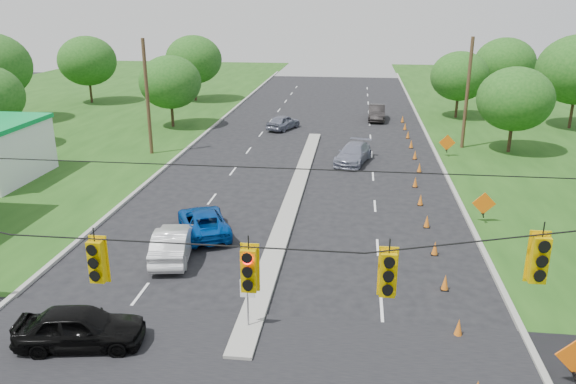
# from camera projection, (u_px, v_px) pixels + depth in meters

# --- Properties ---
(curb_left) EXTENTS (0.25, 110.00, 0.16)m
(curb_left) POSITION_uv_depth(u_px,v_px,m) (181.00, 155.00, 44.70)
(curb_left) COLOR gray
(curb_left) RESTS_ON ground
(curb_right) EXTENTS (0.25, 110.00, 0.16)m
(curb_right) POSITION_uv_depth(u_px,v_px,m) (440.00, 163.00, 42.35)
(curb_right) COLOR gray
(curb_right) RESTS_ON ground
(median) EXTENTS (1.00, 34.00, 0.18)m
(median) POSITION_uv_depth(u_px,v_px,m) (294.00, 197.00, 35.07)
(median) COLOR gray
(median) RESTS_ON ground
(median_sign) EXTENTS (0.55, 0.06, 2.05)m
(median_sign) POSITION_uv_depth(u_px,v_px,m) (248.00, 294.00, 20.51)
(median_sign) COLOR gray
(median_sign) RESTS_ON ground
(signal_span) EXTENTS (25.60, 0.32, 9.00)m
(signal_span) POSITION_uv_depth(u_px,v_px,m) (183.00, 309.00, 12.81)
(signal_span) COLOR #422D1C
(signal_span) RESTS_ON ground
(utility_pole_far_left) EXTENTS (0.28, 0.28, 9.00)m
(utility_pole_far_left) POSITION_uv_depth(u_px,v_px,m) (147.00, 98.00, 43.53)
(utility_pole_far_left) COLOR #422D1C
(utility_pole_far_left) RESTS_ON ground
(utility_pole_far_right) EXTENTS (0.28, 0.28, 9.00)m
(utility_pole_far_right) POSITION_uv_depth(u_px,v_px,m) (467.00, 94.00, 45.31)
(utility_pole_far_right) COLOR #422D1C
(utility_pole_far_right) RESTS_ON ground
(cone_1) EXTENTS (0.32, 0.32, 0.70)m
(cone_1) POSITION_uv_depth(u_px,v_px,m) (459.00, 328.00, 20.44)
(cone_1) COLOR orange
(cone_1) RESTS_ON ground
(cone_2) EXTENTS (0.32, 0.32, 0.70)m
(cone_2) POSITION_uv_depth(u_px,v_px,m) (445.00, 282.00, 23.73)
(cone_2) COLOR orange
(cone_2) RESTS_ON ground
(cone_3) EXTENTS (0.32, 0.32, 0.70)m
(cone_3) POSITION_uv_depth(u_px,v_px,m) (435.00, 248.00, 27.02)
(cone_3) COLOR orange
(cone_3) RESTS_ON ground
(cone_4) EXTENTS (0.32, 0.32, 0.70)m
(cone_4) POSITION_uv_depth(u_px,v_px,m) (427.00, 221.00, 30.30)
(cone_4) COLOR orange
(cone_4) RESTS_ON ground
(cone_5) EXTENTS (0.32, 0.32, 0.70)m
(cone_5) POSITION_uv_depth(u_px,v_px,m) (421.00, 200.00, 33.59)
(cone_5) COLOR orange
(cone_5) RESTS_ON ground
(cone_6) EXTENTS (0.32, 0.32, 0.70)m
(cone_6) POSITION_uv_depth(u_px,v_px,m) (415.00, 182.00, 36.88)
(cone_6) COLOR orange
(cone_6) RESTS_ON ground
(cone_7) EXTENTS (0.32, 0.32, 0.70)m
(cone_7) POSITION_uv_depth(u_px,v_px,m) (419.00, 167.00, 40.10)
(cone_7) COLOR orange
(cone_7) RESTS_ON ground
(cone_8) EXTENTS (0.32, 0.32, 0.70)m
(cone_8) POSITION_uv_depth(u_px,v_px,m) (415.00, 155.00, 43.38)
(cone_8) COLOR orange
(cone_8) RESTS_ON ground
(cone_9) EXTENTS (0.32, 0.32, 0.70)m
(cone_9) POSITION_uv_depth(u_px,v_px,m) (411.00, 144.00, 46.67)
(cone_9) COLOR orange
(cone_9) RESTS_ON ground
(cone_10) EXTENTS (0.32, 0.32, 0.70)m
(cone_10) POSITION_uv_depth(u_px,v_px,m) (408.00, 135.00, 49.96)
(cone_10) COLOR orange
(cone_10) RESTS_ON ground
(cone_11) EXTENTS (0.32, 0.32, 0.70)m
(cone_11) POSITION_uv_depth(u_px,v_px,m) (405.00, 126.00, 53.24)
(cone_11) COLOR orange
(cone_11) RESTS_ON ground
(cone_12) EXTENTS (0.32, 0.32, 0.70)m
(cone_12) POSITION_uv_depth(u_px,v_px,m) (403.00, 119.00, 56.53)
(cone_12) COLOR orange
(cone_12) RESTS_ON ground
(work_sign_0) EXTENTS (1.27, 0.58, 1.37)m
(work_sign_0) POSITION_uv_depth(u_px,v_px,m) (576.00, 358.00, 17.49)
(work_sign_0) COLOR black
(work_sign_0) RESTS_ON ground
(work_sign_1) EXTENTS (1.27, 0.58, 1.37)m
(work_sign_1) POSITION_uv_depth(u_px,v_px,m) (484.00, 204.00, 30.64)
(work_sign_1) COLOR black
(work_sign_1) RESTS_ON ground
(work_sign_2) EXTENTS (1.27, 0.58, 1.37)m
(work_sign_2) POSITION_uv_depth(u_px,v_px,m) (447.00, 143.00, 43.79)
(work_sign_2) COLOR black
(work_sign_2) RESTS_ON ground
(tree_4) EXTENTS (6.72, 6.72, 7.84)m
(tree_4) POSITION_uv_depth(u_px,v_px,m) (87.00, 61.00, 65.85)
(tree_4) COLOR black
(tree_4) RESTS_ON ground
(tree_5) EXTENTS (5.88, 5.88, 6.86)m
(tree_5) POSITION_uv_depth(u_px,v_px,m) (170.00, 82.00, 53.15)
(tree_5) COLOR black
(tree_5) RESTS_ON ground
(tree_6) EXTENTS (6.72, 6.72, 7.84)m
(tree_6) POSITION_uv_depth(u_px,v_px,m) (194.00, 60.00, 67.27)
(tree_6) COLOR black
(tree_6) RESTS_ON ground
(tree_9) EXTENTS (5.88, 5.88, 6.86)m
(tree_9) POSITION_uv_depth(u_px,v_px,m) (515.00, 99.00, 44.01)
(tree_9) COLOR black
(tree_9) RESTS_ON ground
(tree_11) EXTENTS (6.72, 6.72, 7.84)m
(tree_11) POSITION_uv_depth(u_px,v_px,m) (505.00, 64.00, 63.07)
(tree_11) COLOR black
(tree_11) RESTS_ON ground
(tree_12) EXTENTS (5.88, 5.88, 6.86)m
(tree_12) POSITION_uv_depth(u_px,v_px,m) (460.00, 76.00, 57.40)
(tree_12) COLOR black
(tree_12) RESTS_ON ground
(black_sedan) EXTENTS (4.70, 2.51, 1.52)m
(black_sedan) POSITION_uv_depth(u_px,v_px,m) (80.00, 327.00, 19.71)
(black_sedan) COLOR black
(black_sedan) RESTS_ON ground
(white_sedan) EXTENTS (2.33, 4.78, 1.51)m
(white_sedan) POSITION_uv_depth(u_px,v_px,m) (173.00, 243.00, 26.59)
(white_sedan) COLOR silver
(white_sedan) RESTS_ON ground
(blue_pickup) EXTENTS (4.08, 5.39, 1.36)m
(blue_pickup) POSITION_uv_depth(u_px,v_px,m) (203.00, 221.00, 29.38)
(blue_pickup) COLOR #033A95
(blue_pickup) RESTS_ON ground
(silver_car_far) EXTENTS (3.15, 5.31, 1.44)m
(silver_car_far) POSITION_uv_depth(u_px,v_px,m) (353.00, 154.00, 42.30)
(silver_car_far) COLOR gray
(silver_car_far) RESTS_ON ground
(silver_car_oncoming) EXTENTS (3.18, 4.47, 1.41)m
(silver_car_oncoming) POSITION_uv_depth(u_px,v_px,m) (283.00, 122.00, 53.36)
(silver_car_oncoming) COLOR slate
(silver_car_oncoming) RESTS_ON ground
(dark_car_receding) EXTENTS (1.72, 4.73, 1.55)m
(dark_car_receding) POSITION_uv_depth(u_px,v_px,m) (376.00, 113.00, 57.47)
(dark_car_receding) COLOR black
(dark_car_receding) RESTS_ON ground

